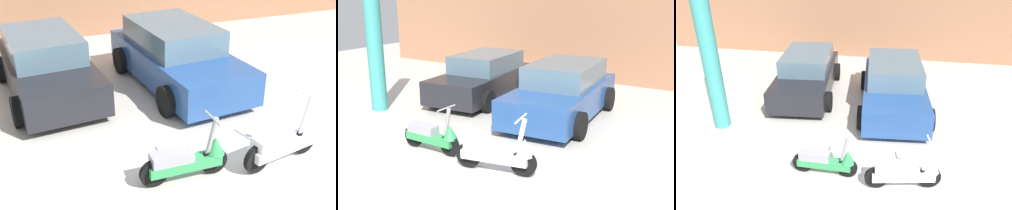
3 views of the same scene
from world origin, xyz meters
The scene contains 5 objects.
ground_plane centered at (0.00, 0.00, 0.00)m, with size 28.00×28.00×0.00m, color beige.
scooter_front_left centered at (-0.51, 0.53, 0.36)m, with size 1.45×0.52×1.01m.
scooter_front_right centered at (1.18, 0.41, 0.39)m, with size 1.57×0.65×1.10m.
car_rear_left centered at (-2.14, 4.62, 0.64)m, with size 2.21×4.11×1.35m.
car_rear_center centered at (0.72, 4.07, 0.68)m, with size 2.32×4.33×1.42m.
Camera 1 is at (-2.75, -4.42, 3.97)m, focal length 45.00 mm.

